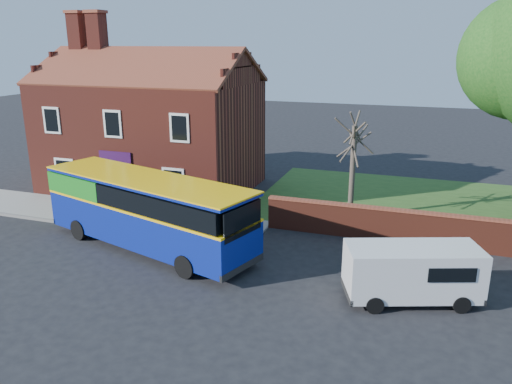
% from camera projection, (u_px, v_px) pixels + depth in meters
% --- Properties ---
extents(ground, '(120.00, 120.00, 0.00)m').
position_uv_depth(ground, '(164.00, 282.00, 19.08)').
color(ground, black).
rests_on(ground, ground).
extents(pavement, '(18.00, 3.50, 0.12)m').
position_uv_depth(pavement, '(101.00, 214.00, 26.46)').
color(pavement, gray).
rests_on(pavement, ground).
extents(kerb, '(18.00, 0.15, 0.14)m').
position_uv_depth(kerb, '(79.00, 225.00, 24.87)').
color(kerb, slate).
rests_on(kerb, ground).
extents(grass_strip, '(26.00, 12.00, 0.04)m').
position_uv_depth(grass_strip, '(498.00, 213.00, 26.77)').
color(grass_strip, '#426B28').
rests_on(grass_strip, ground).
extents(shop_building, '(12.30, 8.13, 10.50)m').
position_uv_depth(shop_building, '(152.00, 133.00, 30.70)').
color(shop_building, maroon).
rests_on(shop_building, ground).
extents(bus, '(10.90, 5.62, 3.22)m').
position_uv_depth(bus, '(142.00, 207.00, 21.97)').
color(bus, navy).
rests_on(bus, ground).
extents(van_near, '(4.95, 3.28, 2.02)m').
position_uv_depth(van_near, '(413.00, 271.00, 17.42)').
color(van_near, silver).
rests_on(van_near, ground).
extents(bare_tree, '(1.98, 2.36, 5.27)m').
position_uv_depth(bare_tree, '(353.00, 167.00, 25.30)').
color(bare_tree, '#4C4238').
rests_on(bare_tree, ground).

